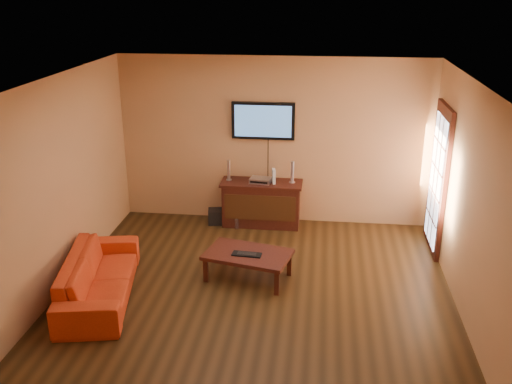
% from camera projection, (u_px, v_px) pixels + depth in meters
% --- Properties ---
extents(ground_plane, '(5.00, 5.00, 0.00)m').
position_uv_depth(ground_plane, '(255.00, 294.00, 7.29)').
color(ground_plane, black).
rests_on(ground_plane, ground).
extents(room_walls, '(5.00, 5.00, 5.00)m').
position_uv_depth(room_walls, '(261.00, 154.00, 7.29)').
color(room_walls, tan).
rests_on(room_walls, ground).
extents(french_door, '(0.07, 1.02, 2.22)m').
position_uv_depth(french_door, '(438.00, 181.00, 8.24)').
color(french_door, black).
rests_on(french_door, ground).
extents(media_console, '(1.31, 0.50, 0.73)m').
position_uv_depth(media_console, '(261.00, 203.00, 9.27)').
color(media_console, black).
rests_on(media_console, ground).
extents(television, '(1.00, 0.08, 0.59)m').
position_uv_depth(television, '(263.00, 121.00, 9.01)').
color(television, black).
rests_on(television, ground).
extents(coffee_table, '(1.23, 0.90, 0.38)m').
position_uv_depth(coffee_table, '(248.00, 256.00, 7.58)').
color(coffee_table, black).
rests_on(coffee_table, ground).
extents(sofa, '(0.94, 2.03, 0.76)m').
position_uv_depth(sofa, '(98.00, 270.00, 7.11)').
color(sofa, red).
rests_on(sofa, ground).
extents(speaker_left, '(0.09, 0.09, 0.34)m').
position_uv_depth(speaker_left, '(229.00, 171.00, 9.19)').
color(speaker_left, silver).
rests_on(speaker_left, media_console).
extents(speaker_right, '(0.10, 0.10, 0.35)m').
position_uv_depth(speaker_right, '(292.00, 173.00, 9.07)').
color(speaker_right, silver).
rests_on(speaker_right, media_console).
extents(av_receiver, '(0.36, 0.28, 0.08)m').
position_uv_depth(av_receiver, '(261.00, 180.00, 9.13)').
color(av_receiver, silver).
rests_on(av_receiver, media_console).
extents(game_console, '(0.07, 0.17, 0.23)m').
position_uv_depth(game_console, '(274.00, 176.00, 9.08)').
color(game_console, white).
rests_on(game_console, media_console).
extents(subwoofer, '(0.28, 0.28, 0.24)m').
position_uv_depth(subwoofer, '(216.00, 216.00, 9.40)').
color(subwoofer, black).
rests_on(subwoofer, ground).
extents(bottle, '(0.06, 0.06, 0.19)m').
position_uv_depth(bottle, '(237.00, 224.00, 9.20)').
color(bottle, white).
rests_on(bottle, ground).
extents(keyboard, '(0.40, 0.18, 0.02)m').
position_uv_depth(keyboard, '(247.00, 254.00, 7.50)').
color(keyboard, black).
rests_on(keyboard, coffee_table).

